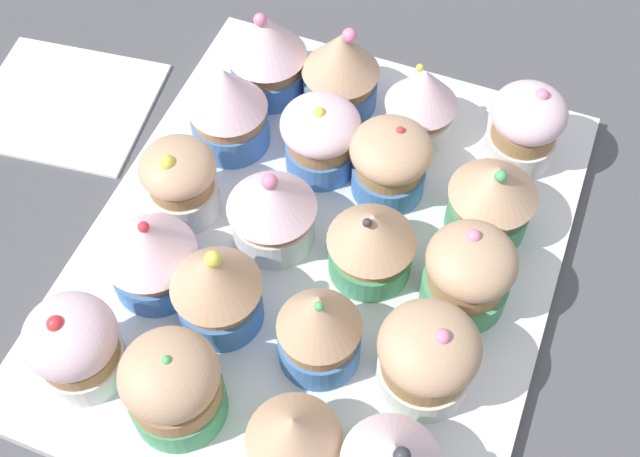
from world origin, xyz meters
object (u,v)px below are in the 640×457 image
(cupcake_6, at_px, (320,137))
(napkin, at_px, (65,102))
(baking_tray, at_px, (320,256))
(cupcake_8, at_px, (469,271))
(cupcake_2, at_px, (341,69))
(cupcake_0, at_px, (525,126))
(cupcake_3, at_px, (267,53))
(cupcake_11, at_px, (179,183))
(cupcake_4, at_px, (492,197))
(cupcake_18, at_px, (173,385))
(cupcake_15, at_px, (150,254))
(cupcake_1, at_px, (422,101))
(cupcake_13, at_px, (319,327))
(cupcake_12, at_px, (427,357))
(cupcake_5, at_px, (390,161))
(cupcake_10, at_px, (270,213))
(cupcake_7, at_px, (228,106))
(cupcake_19, at_px, (75,345))
(cupcake_9, at_px, (370,246))
(cupcake_17, at_px, (294,440))
(cupcake_14, at_px, (217,287))

(cupcake_6, xyz_separation_m, napkin, (0.23, 0.01, -0.04))
(baking_tray, distance_m, cupcake_8, 0.12)
(cupcake_2, bearing_deg, baking_tray, 104.88)
(cupcake_0, relative_size, cupcake_3, 0.91)
(baking_tray, bearing_deg, cupcake_11, 1.27)
(cupcake_4, bearing_deg, cupcake_18, 55.25)
(cupcake_18, bearing_deg, cupcake_6, -92.99)
(cupcake_4, relative_size, cupcake_11, 1.04)
(cupcake_15, bearing_deg, cupcake_1, -122.95)
(cupcake_4, relative_size, napkin, 0.50)
(cupcake_1, distance_m, cupcake_3, 0.13)
(cupcake_8, height_order, cupcake_11, cupcake_8)
(cupcake_1, height_order, cupcake_18, cupcake_18)
(cupcake_11, distance_m, cupcake_13, 0.16)
(cupcake_4, relative_size, cupcake_12, 0.96)
(cupcake_5, xyz_separation_m, cupcake_11, (0.14, 0.08, 0.00))
(cupcake_11, height_order, cupcake_13, cupcake_13)
(cupcake_10, xyz_separation_m, napkin, (0.22, -0.07, -0.04))
(cupcake_7, height_order, cupcake_12, cupcake_7)
(cupcake_4, distance_m, cupcake_10, 0.16)
(cupcake_13, bearing_deg, cupcake_0, -110.95)
(cupcake_1, bearing_deg, cupcake_19, 62.89)
(cupcake_6, distance_m, cupcake_12, 0.19)
(cupcake_5, relative_size, cupcake_9, 0.97)
(cupcake_0, distance_m, cupcake_1, 0.08)
(cupcake_0, distance_m, cupcake_17, 0.30)
(cupcake_10, height_order, cupcake_15, cupcake_10)
(cupcake_11, bearing_deg, cupcake_5, -151.16)
(cupcake_14, xyz_separation_m, cupcake_17, (-0.09, 0.08, -0.01))
(cupcake_7, bearing_deg, cupcake_11, 86.67)
(cupcake_6, bearing_deg, cupcake_2, -82.40)
(cupcake_0, bearing_deg, cupcake_1, 2.55)
(cupcake_6, relative_size, cupcake_14, 0.84)
(cupcake_14, distance_m, cupcake_15, 0.06)
(cupcake_14, bearing_deg, cupcake_13, 177.67)
(baking_tray, bearing_deg, cupcake_2, -75.12)
(cupcake_5, height_order, cupcake_13, cupcake_13)
(cupcake_1, distance_m, cupcake_5, 0.06)
(cupcake_13, relative_size, napkin, 0.56)
(cupcake_4, relative_size, cupcake_8, 0.99)
(napkin, bearing_deg, cupcake_9, 166.82)
(cupcake_9, distance_m, cupcake_12, 0.09)
(baking_tray, xyz_separation_m, cupcake_2, (0.04, -0.14, 0.04))
(cupcake_1, height_order, cupcake_9, cupcake_1)
(cupcake_6, height_order, cupcake_10, cupcake_10)
(cupcake_13, bearing_deg, cupcake_15, -5.23)
(cupcake_11, bearing_deg, cupcake_2, -116.02)
(cupcake_7, bearing_deg, cupcake_1, -155.16)
(cupcake_11, height_order, cupcake_19, cupcake_19)
(cupcake_5, height_order, cupcake_9, cupcake_9)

